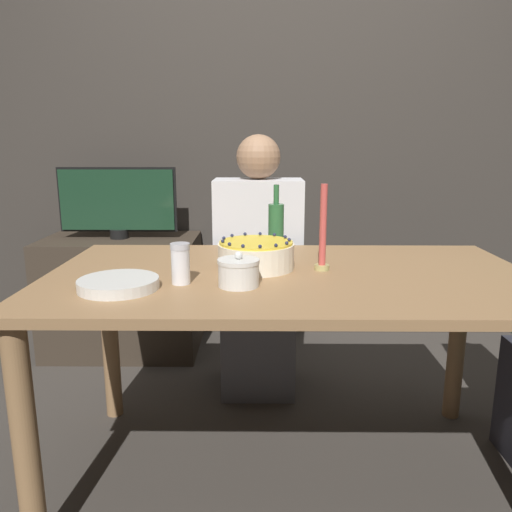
{
  "coord_description": "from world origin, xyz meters",
  "views": [
    {
      "loc": [
        -0.1,
        -1.61,
        1.18
      ],
      "look_at": [
        -0.11,
        0.06,
        0.8
      ],
      "focal_mm": 35.0,
      "sensor_mm": 36.0,
      "label": 1
    }
  ],
  "objects_px": {
    "sugar_bowl": "(239,272)",
    "person_man_blue_shirt": "(258,284)",
    "candle": "(323,235)",
    "cake": "(256,255)",
    "bottle": "(276,227)",
    "tv_monitor": "(117,201)",
    "sugar_shaker": "(180,263)"
  },
  "relations": [
    {
      "from": "bottle",
      "to": "tv_monitor",
      "type": "distance_m",
      "value": 1.16
    },
    {
      "from": "sugar_bowl",
      "to": "bottle",
      "type": "bearing_deg",
      "value": 75.09
    },
    {
      "from": "person_man_blue_shirt",
      "to": "tv_monitor",
      "type": "height_order",
      "value": "person_man_blue_shirt"
    },
    {
      "from": "bottle",
      "to": "person_man_blue_shirt",
      "type": "distance_m",
      "value": 0.48
    },
    {
      "from": "cake",
      "to": "sugar_bowl",
      "type": "relative_size",
      "value": 2.05
    },
    {
      "from": "bottle",
      "to": "cake",
      "type": "bearing_deg",
      "value": -106.53
    },
    {
      "from": "sugar_bowl",
      "to": "person_man_blue_shirt",
      "type": "xyz_separation_m",
      "value": [
        0.06,
        0.81,
        -0.27
      ]
    },
    {
      "from": "person_man_blue_shirt",
      "to": "cake",
      "type": "bearing_deg",
      "value": 89.52
    },
    {
      "from": "bottle",
      "to": "candle",
      "type": "bearing_deg",
      "value": -61.63
    },
    {
      "from": "cake",
      "to": "tv_monitor",
      "type": "distance_m",
      "value": 1.31
    },
    {
      "from": "sugar_shaker",
      "to": "person_man_blue_shirt",
      "type": "distance_m",
      "value": 0.87
    },
    {
      "from": "candle",
      "to": "cake",
      "type": "bearing_deg",
      "value": 174.83
    },
    {
      "from": "candle",
      "to": "tv_monitor",
      "type": "relative_size",
      "value": 0.45
    },
    {
      "from": "sugar_bowl",
      "to": "candle",
      "type": "xyz_separation_m",
      "value": [
        0.27,
        0.2,
        0.08
      ]
    },
    {
      "from": "sugar_bowl",
      "to": "sugar_shaker",
      "type": "xyz_separation_m",
      "value": [
        -0.18,
        0.02,
        0.02
      ]
    },
    {
      "from": "sugar_shaker",
      "to": "bottle",
      "type": "relative_size",
      "value": 0.48
    },
    {
      "from": "sugar_bowl",
      "to": "tv_monitor",
      "type": "xyz_separation_m",
      "value": [
        -0.72,
        1.27,
        0.07
      ]
    },
    {
      "from": "bottle",
      "to": "tv_monitor",
      "type": "height_order",
      "value": "tv_monitor"
    },
    {
      "from": "cake",
      "to": "candle",
      "type": "bearing_deg",
      "value": -5.17
    },
    {
      "from": "sugar_bowl",
      "to": "candle",
      "type": "relative_size",
      "value": 0.44
    },
    {
      "from": "cake",
      "to": "bottle",
      "type": "bearing_deg",
      "value": 73.47
    },
    {
      "from": "sugar_bowl",
      "to": "candle",
      "type": "distance_m",
      "value": 0.35
    },
    {
      "from": "sugar_shaker",
      "to": "candle",
      "type": "bearing_deg",
      "value": 20.99
    },
    {
      "from": "candle",
      "to": "person_man_blue_shirt",
      "type": "bearing_deg",
      "value": 109.61
    },
    {
      "from": "tv_monitor",
      "to": "sugar_shaker",
      "type": "bearing_deg",
      "value": -66.56
    },
    {
      "from": "sugar_shaker",
      "to": "tv_monitor",
      "type": "distance_m",
      "value": 1.36
    },
    {
      "from": "sugar_shaker",
      "to": "tv_monitor",
      "type": "bearing_deg",
      "value": 113.44
    },
    {
      "from": "cake",
      "to": "person_man_blue_shirt",
      "type": "xyz_separation_m",
      "value": [
        0.01,
        0.59,
        -0.27
      ]
    },
    {
      "from": "sugar_bowl",
      "to": "person_man_blue_shirt",
      "type": "relative_size",
      "value": 0.1
    },
    {
      "from": "sugar_bowl",
      "to": "bottle",
      "type": "relative_size",
      "value": 0.48
    },
    {
      "from": "bottle",
      "to": "tv_monitor",
      "type": "bearing_deg",
      "value": 136.57
    },
    {
      "from": "cake",
      "to": "sugar_bowl",
      "type": "height_order",
      "value": "same"
    }
  ]
}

